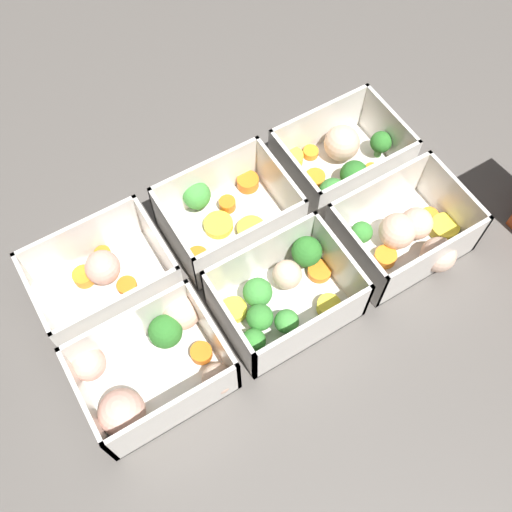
{
  "coord_description": "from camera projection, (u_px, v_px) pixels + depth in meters",
  "views": [
    {
      "loc": [
        0.18,
        0.3,
        0.68
      ],
      "look_at": [
        0.0,
        0.0,
        0.03
      ],
      "focal_mm": 42.0,
      "sensor_mm": 36.0,
      "label": 1
    }
  ],
  "objects": [
    {
      "name": "container_near_left",
      "position": [
        342.0,
        160.0,
        0.81
      ],
      "size": [
        0.16,
        0.12,
        0.08
      ],
      "color": "silver",
      "rests_on": "ground_plane"
    },
    {
      "name": "container_far_center",
      "position": [
        283.0,
        294.0,
        0.72
      ],
      "size": [
        0.16,
        0.12,
        0.08
      ],
      "color": "silver",
      "rests_on": "ground_plane"
    },
    {
      "name": "container_far_right",
      "position": [
        152.0,
        366.0,
        0.67
      ],
      "size": [
        0.18,
        0.15,
        0.08
      ],
      "color": "silver",
      "rests_on": "ground_plane"
    },
    {
      "name": "ground_plane",
      "position": [
        256.0,
        266.0,
        0.76
      ],
      "size": [
        4.0,
        4.0,
        0.0
      ],
      "primitive_type": "plane",
      "color": "#56514C"
    },
    {
      "name": "container_far_left",
      "position": [
        408.0,
        234.0,
        0.76
      ],
      "size": [
        0.17,
        0.13,
        0.08
      ],
      "color": "silver",
      "rests_on": "ground_plane"
    },
    {
      "name": "container_near_center",
      "position": [
        225.0,
        215.0,
        0.77
      ],
      "size": [
        0.16,
        0.14,
        0.08
      ],
      "color": "silver",
      "rests_on": "ground_plane"
    },
    {
      "name": "container_near_right",
      "position": [
        103.0,
        278.0,
        0.73
      ],
      "size": [
        0.17,
        0.12,
        0.08
      ],
      "color": "silver",
      "rests_on": "ground_plane"
    }
  ]
}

